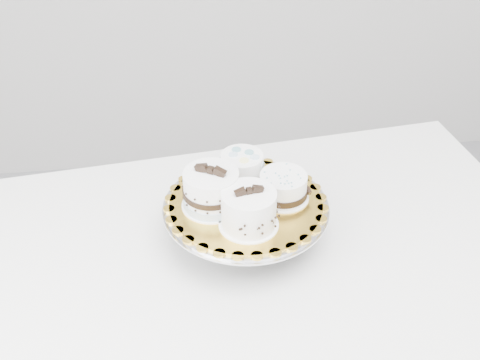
{
  "coord_description": "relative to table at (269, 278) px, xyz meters",
  "views": [
    {
      "loc": [
        -0.06,
        -0.63,
        1.62
      ],
      "look_at": [
        0.05,
        0.33,
        0.91
      ],
      "focal_mm": 45.0,
      "sensor_mm": 36.0,
      "label": 1
    }
  ],
  "objects": [
    {
      "name": "table",
      "position": [
        0.0,
        0.0,
        0.0
      ],
      "size": [
        1.31,
        0.95,
        0.75
      ],
      "rotation": [
        0.0,
        0.0,
        0.12
      ],
      "color": "white",
      "rests_on": "floor"
    },
    {
      "name": "cake_dots",
      "position": [
        -0.04,
        0.13,
        0.21
      ],
      "size": [
        0.12,
        0.12,
        0.07
      ],
      "rotation": [
        0.0,
        0.0,
        -0.33
      ],
      "color": "white",
      "rests_on": "cake_board"
    },
    {
      "name": "cake_swirl",
      "position": [
        -0.05,
        -0.02,
        0.21
      ],
      "size": [
        0.12,
        0.12,
        0.1
      ],
      "rotation": [
        0.0,
        0.0,
        0.17
      ],
      "color": "white",
      "rests_on": "cake_board"
    },
    {
      "name": "cake_stand",
      "position": [
        -0.04,
        0.05,
        0.14
      ],
      "size": [
        0.35,
        0.35,
        0.09
      ],
      "color": "gray",
      "rests_on": "table"
    },
    {
      "name": "cake_ribbon",
      "position": [
        0.03,
        0.06,
        0.2
      ],
      "size": [
        0.12,
        0.12,
        0.06
      ],
      "rotation": [
        0.0,
        0.0,
        0.22
      ],
      "color": "white",
      "rests_on": "cake_board"
    },
    {
      "name": "cake_board",
      "position": [
        -0.04,
        0.05,
        0.17
      ],
      "size": [
        0.39,
        0.39,
        0.0
      ],
      "primitive_type": "cylinder",
      "rotation": [
        0.0,
        0.0,
        -0.25
      ],
      "color": "gold",
      "rests_on": "cake_stand"
    },
    {
      "name": "cake_banded",
      "position": [
        -0.12,
        0.05,
        0.21
      ],
      "size": [
        0.15,
        0.15,
        0.1
      ],
      "rotation": [
        0.0,
        0.0,
        -0.5
      ],
      "color": "white",
      "rests_on": "cake_board"
    }
  ]
}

